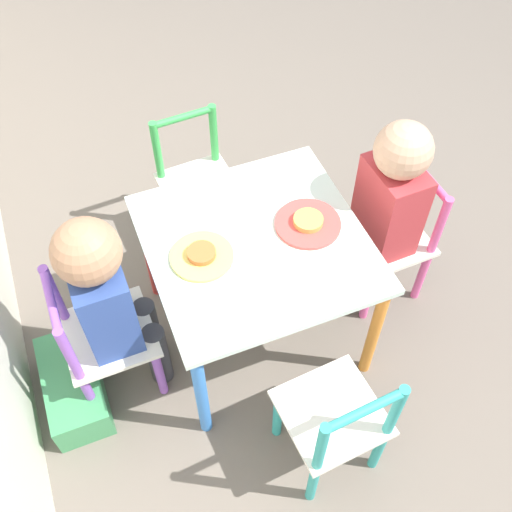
# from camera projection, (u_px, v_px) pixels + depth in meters

# --- Properties ---
(ground_plane) EXTENTS (6.00, 6.00, 0.00)m
(ground_plane) POSITION_uv_depth(u_px,v_px,m) (256.00, 327.00, 2.08)
(ground_plane) COLOR #6B6056
(kids_table) EXTENTS (0.62, 0.62, 0.47)m
(kids_table) POSITION_uv_depth(u_px,v_px,m) (256.00, 255.00, 1.76)
(kids_table) COLOR silver
(kids_table) RESTS_ON ground_plane
(chair_pink) EXTENTS (0.27, 0.27, 0.50)m
(chair_pink) POSITION_uv_depth(u_px,v_px,m) (391.00, 238.00, 2.00)
(chair_pink) COLOR silver
(chair_pink) RESTS_ON ground_plane
(chair_purple) EXTENTS (0.26, 0.26, 0.50)m
(chair_purple) POSITION_uv_depth(u_px,v_px,m) (101.00, 339.00, 1.77)
(chair_purple) COLOR silver
(chair_purple) RESTS_ON ground_plane
(chair_teal) EXTENTS (0.28, 0.28, 0.50)m
(chair_teal) POSITION_uv_depth(u_px,v_px,m) (336.00, 422.00, 1.61)
(chair_teal) COLOR silver
(chair_teal) RESTS_ON ground_plane
(chair_green) EXTENTS (0.28, 0.28, 0.50)m
(chair_green) POSITION_uv_depth(u_px,v_px,m) (198.00, 185.00, 2.16)
(chair_green) COLOR silver
(chair_green) RESTS_ON ground_plane
(child_front) EXTENTS (0.20, 0.22, 0.74)m
(child_front) POSITION_uv_depth(u_px,v_px,m) (386.00, 203.00, 1.83)
(child_front) COLOR #38383D
(child_front) RESTS_ON ground_plane
(child_back) EXTENTS (0.20, 0.22, 0.73)m
(child_back) POSITION_uv_depth(u_px,v_px,m) (108.00, 294.00, 1.62)
(child_back) COLOR #38383D
(child_back) RESTS_ON ground_plane
(plate_front) EXTENTS (0.19, 0.19, 0.03)m
(plate_front) POSITION_uv_depth(u_px,v_px,m) (308.00, 223.00, 1.73)
(plate_front) COLOR #E54C47
(plate_front) RESTS_ON kids_table
(plate_back) EXTENTS (0.18, 0.18, 0.03)m
(plate_back) POSITION_uv_depth(u_px,v_px,m) (202.00, 255.00, 1.66)
(plate_back) COLOR #EADB66
(plate_back) RESTS_ON kids_table
(storage_bin) EXTENTS (0.34, 0.17, 0.13)m
(storage_bin) POSITION_uv_depth(u_px,v_px,m) (74.00, 386.00, 1.87)
(storage_bin) COLOR #3D8E56
(storage_bin) RESTS_ON ground_plane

